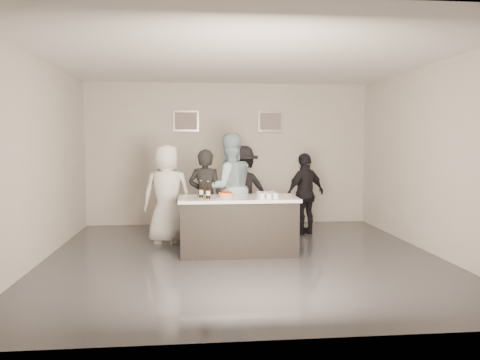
{
  "coord_description": "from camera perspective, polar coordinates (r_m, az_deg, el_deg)",
  "views": [
    {
      "loc": [
        -0.74,
        -7.0,
        1.78
      ],
      "look_at": [
        0.0,
        0.5,
        1.15
      ],
      "focal_mm": 35.0,
      "sensor_mm": 36.0,
      "label": 1
    }
  ],
  "objects": [
    {
      "name": "floor",
      "position": [
        7.26,
        0.39,
        -9.41
      ],
      "size": [
        6.0,
        6.0,
        0.0
      ],
      "primitive_type": "plane",
      "color": "#3D3D42",
      "rests_on": "ground"
    },
    {
      "name": "ceiling",
      "position": [
        7.15,
        0.41,
        14.61
      ],
      "size": [
        6.0,
        6.0,
        0.0
      ],
      "primitive_type": "plane",
      "rotation": [
        3.14,
        0.0,
        0.0
      ],
      "color": "white"
    },
    {
      "name": "wall_back",
      "position": [
        10.03,
        -1.41,
        3.18
      ],
      "size": [
        6.0,
        0.04,
        3.0
      ],
      "primitive_type": "cube",
      "color": "beige",
      "rests_on": "ground"
    },
    {
      "name": "wall_front",
      "position": [
        4.08,
        4.84,
        0.82
      ],
      "size": [
        6.0,
        0.04,
        3.0
      ],
      "primitive_type": "cube",
      "color": "beige",
      "rests_on": "ground"
    },
    {
      "name": "wall_left",
      "position": [
        7.36,
        -23.53,
        2.2
      ],
      "size": [
        0.04,
        6.0,
        3.0
      ],
      "primitive_type": "cube",
      "color": "beige",
      "rests_on": "ground"
    },
    {
      "name": "wall_right",
      "position": [
        7.94,
        22.48,
        2.39
      ],
      "size": [
        0.04,
        6.0,
        3.0
      ],
      "primitive_type": "cube",
      "color": "beige",
      "rests_on": "ground"
    },
    {
      "name": "picture_left",
      "position": [
        9.98,
        -6.6,
        7.16
      ],
      "size": [
        0.54,
        0.04,
        0.44
      ],
      "primitive_type": "cube",
      "color": "#B2B2B7",
      "rests_on": "wall_back"
    },
    {
      "name": "picture_right",
      "position": [
        10.11,
        3.73,
        7.15
      ],
      "size": [
        0.54,
        0.04,
        0.44
      ],
      "primitive_type": "cube",
      "color": "#B2B2B7",
      "rests_on": "wall_back"
    },
    {
      "name": "bar_counter",
      "position": [
        7.43,
        -0.23,
        -5.54
      ],
      "size": [
        1.86,
        0.86,
        0.9
      ],
      "primitive_type": "cube",
      "color": "white",
      "rests_on": "ground"
    },
    {
      "name": "cake",
      "position": [
        7.25,
        -1.74,
        -1.89
      ],
      "size": [
        0.23,
        0.23,
        0.07
      ],
      "primitive_type": "cylinder",
      "color": "orange",
      "rests_on": "bar_counter"
    },
    {
      "name": "beer_bottle_a",
      "position": [
        7.31,
        -4.76,
        -1.13
      ],
      "size": [
        0.07,
        0.07,
        0.26
      ],
      "primitive_type": "cylinder",
      "color": "black",
      "rests_on": "bar_counter"
    },
    {
      "name": "beer_bottle_b",
      "position": [
        7.17,
        -3.92,
        -1.24
      ],
      "size": [
        0.07,
        0.07,
        0.26
      ],
      "primitive_type": "cylinder",
      "color": "black",
      "rests_on": "bar_counter"
    },
    {
      "name": "tumbler_cluster",
      "position": [
        7.35,
        3.35,
        -1.8
      ],
      "size": [
        0.3,
        0.4,
        0.08
      ],
      "primitive_type": "cube",
      "color": "gold",
      "rests_on": "bar_counter"
    },
    {
      "name": "candles",
      "position": [
        7.07,
        -2.41,
        -2.35
      ],
      "size": [
        0.24,
        0.08,
        0.01
      ],
      "primitive_type": "cube",
      "color": "pink",
      "rests_on": "bar_counter"
    },
    {
      "name": "person_main_black",
      "position": [
        8.05,
        -4.23,
        -2.07
      ],
      "size": [
        0.69,
        0.55,
        1.65
      ],
      "primitive_type": "imported",
      "rotation": [
        0.0,
        0.0,
        2.84
      ],
      "color": "black",
      "rests_on": "ground"
    },
    {
      "name": "person_main_blue",
      "position": [
        8.19,
        -1.31,
        -1.0
      ],
      "size": [
        1.08,
        0.94,
        1.91
      ],
      "primitive_type": "imported",
      "rotation": [
        0.0,
        0.0,
        3.4
      ],
      "color": "#98B8C7",
      "rests_on": "ground"
    },
    {
      "name": "person_guest_left",
      "position": [
        8.21,
        -8.87,
        -1.7
      ],
      "size": [
        0.86,
        0.57,
        1.72
      ],
      "primitive_type": "imported",
      "rotation": [
        0.0,
        0.0,
        3.11
      ],
      "color": "silver",
      "rests_on": "ground"
    },
    {
      "name": "person_guest_right",
      "position": [
        8.99,
        7.96,
        -1.68
      ],
      "size": [
        0.98,
        0.78,
        1.55
      ],
      "primitive_type": "imported",
      "rotation": [
        0.0,
        0.0,
        3.66
      ],
      "color": "black",
      "rests_on": "ground"
    },
    {
      "name": "person_guest_back",
      "position": [
        8.83,
        0.29,
        -1.3
      ],
      "size": [
        1.21,
        0.87,
        1.69
      ],
      "primitive_type": "imported",
      "rotation": [
        0.0,
        0.0,
        3.38
      ],
      "color": "black",
      "rests_on": "ground"
    }
  ]
}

